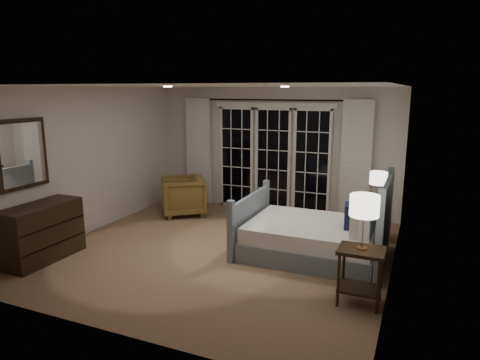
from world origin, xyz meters
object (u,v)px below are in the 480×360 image
at_px(nightstand_right, 376,216).
at_px(dresser, 42,232).
at_px(nightstand_left, 361,268).
at_px(lamp_left, 364,206).
at_px(lamp_right, 378,179).
at_px(armchair, 183,196).
at_px(bed, 317,236).

distance_m(nightstand_right, dresser, 5.20).
relative_size(nightstand_left, lamp_left, 1.06).
relative_size(lamp_right, dresser, 0.46).
bearing_deg(nightstand_right, lamp_right, 26.57).
height_order(armchair, dresser, dresser).
relative_size(nightstand_right, dresser, 0.51).
height_order(nightstand_left, dresser, dresser).
distance_m(lamp_left, armchair, 4.51).
distance_m(lamp_left, lamp_right, 2.36).
bearing_deg(lamp_right, nightstand_left, -88.25).
xyz_separation_m(lamp_right, armchair, (-3.68, 0.00, -0.65)).
relative_size(bed, nightstand_right, 3.45).
height_order(nightstand_right, dresser, dresser).
relative_size(nightstand_right, lamp_right, 1.11).
xyz_separation_m(bed, lamp_left, (0.79, -1.25, 0.87)).
height_order(nightstand_left, lamp_right, lamp_right).
xyz_separation_m(lamp_left, dresser, (-4.45, -0.46, -0.76)).
height_order(bed, nightstand_right, bed).
distance_m(bed, lamp_right, 1.50).
xyz_separation_m(bed, nightstand_left, (0.79, -1.25, 0.13)).
xyz_separation_m(bed, nightstand_right, (0.72, 1.11, 0.08)).
bearing_deg(nightstand_left, lamp_left, 153.43).
bearing_deg(lamp_right, nightstand_right, -153.43).
distance_m(lamp_left, dresser, 4.53).
height_order(bed, armchair, bed).
bearing_deg(nightstand_right, nightstand_left, -88.25).
height_order(nightstand_left, nightstand_right, nightstand_left).
bearing_deg(dresser, lamp_left, 5.97).
relative_size(lamp_left, lamp_right, 1.17).
bearing_deg(nightstand_left, lamp_right, 91.75).
bearing_deg(nightstand_left, nightstand_right, 91.75).
distance_m(nightstand_right, armchair, 3.68).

